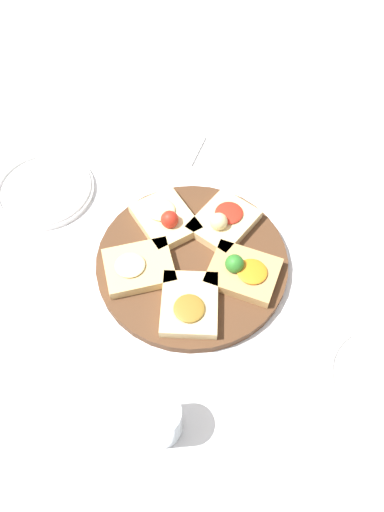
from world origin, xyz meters
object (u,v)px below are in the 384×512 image
serving_board (192,262)px  napkin_stack (176,144)px  plate_right (44,190)px  water_glass (160,420)px

serving_board → napkin_stack: 0.32m
plate_right → serving_board: bearing=162.1°
water_glass → napkin_stack: bearing=-78.8°
plate_right → napkin_stack: 0.31m
serving_board → water_glass: bearing=93.2°
water_glass → napkin_stack: 0.63m
plate_right → napkin_stack: size_ratio=1.90×
serving_board → napkin_stack: bearing=-71.2°
serving_board → plate_right: (0.35, -0.11, -0.00)m
water_glass → napkin_stack: water_glass is taller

